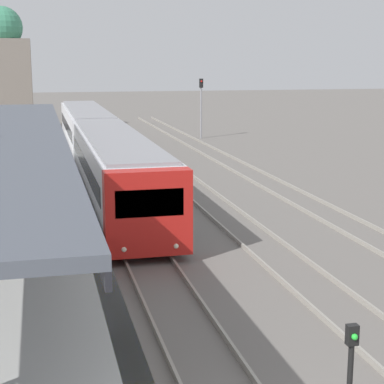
# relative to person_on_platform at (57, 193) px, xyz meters

# --- Properties ---
(person_on_platform) EXTENTS (0.40, 0.40, 1.66)m
(person_on_platform) POSITION_rel_person_on_platform_xyz_m (0.00, 0.00, 0.00)
(person_on_platform) COLOR #2D2D33
(person_on_platform) RESTS_ON station_platform
(train_near) EXTENTS (2.65, 32.68, 3.00)m
(train_near) POSITION_rel_person_on_platform_xyz_m (2.63, 14.50, -0.35)
(train_near) COLOR red
(train_near) RESTS_ON ground_plane
(signal_post_near) EXTENTS (0.20, 0.22, 1.70)m
(signal_post_near) POSITION_rel_person_on_platform_xyz_m (4.55, -10.88, -0.95)
(signal_post_near) COLOR black
(signal_post_near) RESTS_ON ground_plane
(signal_mast_far) EXTENTS (0.28, 0.29, 4.68)m
(signal_mast_far) POSITION_rel_person_on_platform_xyz_m (12.06, 29.09, 0.95)
(signal_mast_far) COLOR gray
(signal_mast_far) RESTS_ON ground_plane
(distant_domed_building) EXTENTS (4.54, 4.54, 10.54)m
(distant_domed_building) POSITION_rel_person_on_platform_xyz_m (-3.10, 37.40, 2.92)
(distant_domed_building) COLOR slate
(distant_domed_building) RESTS_ON ground_plane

